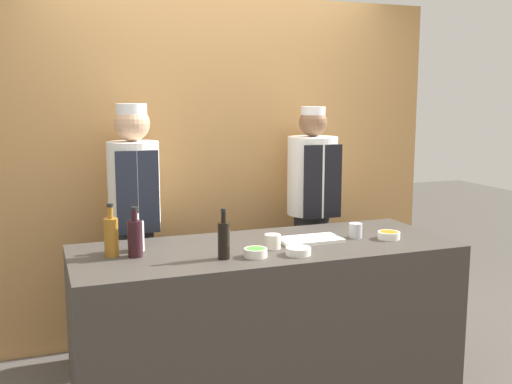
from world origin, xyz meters
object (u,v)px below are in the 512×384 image
(sauce_bowl_orange, at_px, (389,235))
(chef_right, at_px, (312,214))
(bottle_clear, at_px, (136,235))
(bottle_wine, at_px, (135,237))
(sauce_bowl_green, at_px, (256,252))
(bottle_soy, at_px, (224,239))
(cutting_board, at_px, (310,240))
(bottle_amber, at_px, (111,236))
(cup_cream, at_px, (273,241))
(sauce_bowl_red, at_px, (298,251))
(cup_steel, at_px, (355,230))
(chef_left, at_px, (135,222))

(sauce_bowl_orange, height_order, chef_right, chef_right)
(bottle_clear, height_order, bottle_wine, bottle_wine)
(sauce_bowl_green, xyz_separation_m, bottle_clear, (-0.56, 0.34, 0.06))
(sauce_bowl_green, relative_size, bottle_soy, 0.46)
(sauce_bowl_green, distance_m, bottle_soy, 0.19)
(cutting_board, distance_m, bottle_amber, 1.12)
(cup_cream, bearing_deg, sauce_bowl_green, -138.32)
(sauce_bowl_green, distance_m, bottle_wine, 0.63)
(sauce_bowl_orange, distance_m, bottle_soy, 1.05)
(bottle_amber, bearing_deg, sauce_bowl_orange, -5.92)
(sauce_bowl_red, xyz_separation_m, bottle_clear, (-0.79, 0.38, 0.07))
(sauce_bowl_green, height_order, bottle_soy, bottle_soy)
(bottle_amber, height_order, cup_steel, bottle_amber)
(sauce_bowl_orange, xyz_separation_m, cutting_board, (-0.46, 0.11, -0.01))
(bottle_amber, bearing_deg, cup_steel, -2.90)
(cup_steel, relative_size, chef_left, 0.05)
(sauce_bowl_red, xyz_separation_m, sauce_bowl_green, (-0.23, 0.04, 0.00))
(sauce_bowl_orange, xyz_separation_m, bottle_soy, (-1.04, -0.08, 0.08))
(bottle_clear, bearing_deg, cup_cream, -16.63)
(cup_steel, bearing_deg, chef_left, 148.91)
(cutting_board, distance_m, cup_steel, 0.29)
(bottle_clear, distance_m, chef_right, 1.44)
(sauce_bowl_red, bearing_deg, bottle_clear, 154.16)
(cup_steel, distance_m, cup_cream, 0.56)
(bottle_wine, bearing_deg, chef_left, 81.23)
(cutting_board, xyz_separation_m, bottle_clear, (-0.97, 0.13, 0.08))
(sauce_bowl_green, xyz_separation_m, chef_left, (-0.48, 0.91, 0.01))
(cup_steel, distance_m, chef_right, 0.72)
(bottle_wine, height_order, chef_left, chef_left)
(bottle_amber, bearing_deg, cup_cream, -9.23)
(cup_cream, bearing_deg, bottle_clear, 163.37)
(cutting_board, xyz_separation_m, cup_cream, (-0.26, -0.08, 0.03))
(sauce_bowl_green, height_order, cup_steel, cup_steel)
(cup_cream, bearing_deg, chef_left, 128.82)
(bottle_soy, xyz_separation_m, bottle_wine, (-0.42, 0.20, -0.00))
(bottle_wine, bearing_deg, sauce_bowl_green, -20.76)
(sauce_bowl_orange, bearing_deg, chef_left, 149.24)
(sauce_bowl_orange, relative_size, sauce_bowl_red, 0.97)
(cutting_board, height_order, cup_cream, cup_cream)
(sauce_bowl_orange, xyz_separation_m, cup_cream, (-0.73, 0.03, 0.02))
(chef_right, bearing_deg, bottle_wine, -152.90)
(cutting_board, relative_size, cup_cream, 4.04)
(sauce_bowl_green, distance_m, bottle_amber, 0.76)
(sauce_bowl_red, relative_size, bottle_soy, 0.51)
(bottle_clear, xyz_separation_m, bottle_soy, (0.40, -0.32, 0.02))
(sauce_bowl_green, xyz_separation_m, bottle_soy, (-0.17, 0.02, 0.08))
(bottle_wine, relative_size, chef_left, 0.16)
(bottle_amber, distance_m, cup_steel, 1.41)
(bottle_wine, relative_size, cup_steel, 3.02)
(sauce_bowl_green, relative_size, bottle_wine, 0.46)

